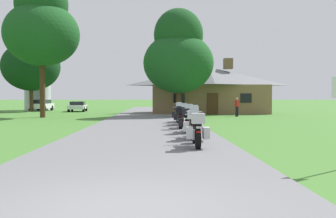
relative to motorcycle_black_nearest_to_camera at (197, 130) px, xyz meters
name	(u,v)px	position (x,y,z in m)	size (l,w,h in m)	color
ground_plane	(148,122)	(-1.84, 13.37, -0.61)	(500.00, 500.00, 0.00)	#42752D
asphalt_driveway	(148,123)	(-1.84, 11.37, -0.58)	(6.40, 80.00, 0.06)	slate
motorcycle_black_nearest_to_camera	(197,130)	(0.00, 0.00, 0.00)	(0.73, 2.08, 1.30)	black
motorcycle_silver_second_in_row	(193,125)	(0.14, 2.46, 0.00)	(0.89, 2.08, 1.30)	black
motorcycle_green_third_in_row	(188,121)	(0.14, 4.98, 0.00)	(0.94, 2.07, 1.30)	black
motorcycle_black_fourth_in_row	(182,117)	(0.06, 7.37, 0.01)	(0.83, 2.07, 1.30)	black
motorcycle_black_fifth_in_row	(180,116)	(0.06, 9.65, 0.00)	(0.72, 2.08, 1.30)	black
motorcycle_white_farthest_in_row	(178,114)	(0.14, 12.18, 0.00)	(0.89, 2.08, 1.30)	black
stone_lodge	(208,89)	(4.20, 26.88, 1.92)	(12.42, 6.54, 5.80)	brown
bystander_red_shirt_near_lodge	(237,106)	(5.74, 19.97, 0.32)	(0.46, 0.39, 1.67)	black
tree_left_near	(42,25)	(-10.79, 19.11, 7.04)	(6.18, 6.18, 11.70)	#422D19
tree_left_far	(31,60)	(-16.10, 32.16, 5.54)	(6.75, 6.75, 10.57)	#422D19
tree_by_lodge_front	(178,55)	(0.68, 20.95, 4.87)	(6.26, 6.26, 9.58)	#422D19
metal_silo_distant	(37,77)	(-17.03, 37.40, 3.79)	(3.45, 3.45, 8.79)	#B2B7BC
parked_white_suv_far_left	(41,105)	(-15.66, 34.46, 0.17)	(2.00, 4.65, 1.40)	silver
parked_white_sedan_far_left	(78,106)	(-10.66, 32.23, 0.03)	(2.15, 4.32, 1.20)	silver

